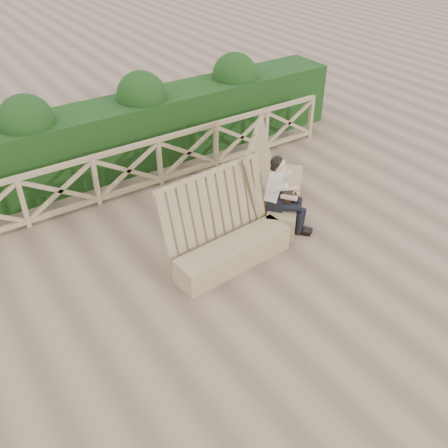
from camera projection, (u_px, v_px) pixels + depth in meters
ground at (224, 286)px, 8.16m from camera, size 60.00×60.00×0.00m
bench at (257, 216)px, 9.13m from camera, size 3.87×2.28×1.59m
woman at (282, 192)px, 9.06m from camera, size 0.81×0.92×1.51m
guardrail at (128, 171)px, 10.22m from camera, size 10.10×0.09×1.10m
hedge at (104, 141)px, 10.92m from camera, size 12.00×1.20×1.50m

